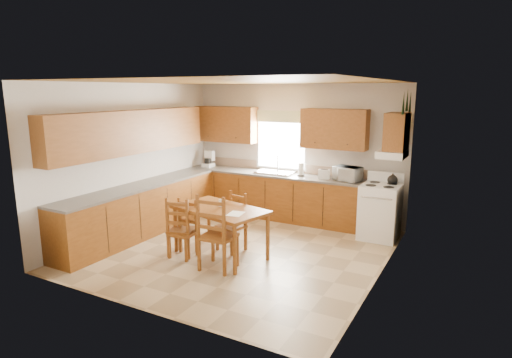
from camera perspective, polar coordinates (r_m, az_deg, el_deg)
The scene contains 35 objects.
floor at distance 7.12m, azimuth -2.24°, elevation -9.42°, with size 4.50×4.50×0.00m, color tan.
ceiling at distance 6.64m, azimuth -2.43°, elevation 12.86°, with size 4.50×4.50×0.00m, color brown.
wall_left at distance 8.12m, azimuth -16.14°, elevation 2.64°, with size 4.50×4.50×0.00m, color beige.
wall_right at distance 5.95m, azimuth 16.66°, elevation -0.59°, with size 4.50×4.50×0.00m, color beige.
wall_back at distance 8.74m, azimuth 5.23°, elevation 3.67°, with size 4.50×4.50×0.00m, color beige.
wall_front at distance 5.00m, azimuth -15.61°, elevation -2.83°, with size 4.50×4.50×0.00m, color beige.
lower_cab_back at distance 8.80m, azimuth 2.10°, elevation -2.27°, with size 3.75×0.60×0.88m, color brown.
lower_cab_left at distance 8.00m, azimuth -14.97°, elevation -4.11°, with size 0.60×3.60×0.88m, color brown.
counter_back at distance 8.70m, azimuth 2.12°, elevation 0.67°, with size 3.75×0.63×0.04m, color #595450.
counter_left at distance 7.89m, azimuth -15.15°, elevation -0.89°, with size 0.63×3.60×0.04m, color #595450.
backsplash at distance 8.93m, azimuth 2.95°, elevation 1.68°, with size 3.75×0.01×0.18m, color gray.
upper_cab_back_left at distance 9.26m, azimuth -4.04°, elevation 7.29°, with size 1.41×0.33×0.75m, color brown.
upper_cab_back_right at distance 8.23m, azimuth 10.40°, elevation 6.57°, with size 1.25×0.33×0.75m, color brown.
upper_cab_left at distance 7.84m, azimuth -16.25°, elevation 6.05°, with size 0.33×3.60×0.75m, color brown.
upper_cab_stove at distance 7.51m, azimuth 18.27°, elevation 6.04°, with size 0.33×0.62×0.62m, color brown.
range_hood at distance 7.56m, azimuth 17.71°, elevation 3.20°, with size 0.44×0.62×0.12m, color silver.
window_frame at distance 8.81m, azimuth 3.37°, elevation 5.08°, with size 1.13×0.02×1.18m, color silver.
window_pane at distance 8.80m, azimuth 3.36°, elevation 5.07°, with size 1.05×0.01×1.10m, color white.
window_valance at distance 8.74m, azimuth 3.33°, elevation 8.31°, with size 1.19×0.01×0.24m, color #5F7E45.
sink_basin at distance 8.66m, azimuth 2.57°, elevation 0.88°, with size 0.75×0.45×0.04m, color silver.
pine_decal_a at distance 7.14m, azimuth 19.08°, elevation 9.59°, with size 0.22×0.22×0.36m, color black.
pine_decal_b at distance 7.46m, azimuth 19.52°, elevation 9.93°, with size 0.22×0.22×0.36m, color black.
pine_decal_c at distance 7.77m, azimuth 19.88°, elevation 9.66°, with size 0.22×0.22×0.36m, color black.
stove at distance 7.83m, azimuth 16.20°, elevation -4.26°, with size 0.64×0.66×0.95m, color silver.
coffeemaker at distance 9.44m, azimuth -6.39°, elevation 2.72°, with size 0.21×0.25×0.36m, color silver.
paper_towel at distance 8.43m, azimuth 6.03°, elevation 1.28°, with size 0.11×0.11×0.25m, color white.
toaster at distance 8.21m, azimuth 9.07°, elevation 0.63°, with size 0.21×0.14×0.18m, color silver.
microwave at distance 8.10m, azimuth 12.09°, elevation 0.69°, with size 0.44×0.32×0.27m, color silver.
dining_table at distance 6.78m, azimuth -4.76°, elevation -7.05°, with size 1.46×0.83×0.78m, color brown.
chair_near_left at distance 6.87m, azimuth -9.82°, elevation -6.19°, with size 0.40×0.38×0.95m, color brown.
chair_near_right at distance 6.25m, azimuth -5.08°, elevation -6.99°, with size 0.48×0.45×1.14m, color brown.
chair_far_left at distance 6.78m, azimuth -9.74°, elevation -6.65°, with size 0.38×0.36×0.90m, color brown.
chair_far_right at distance 6.97m, azimuth -3.32°, elevation -5.80°, with size 0.40×0.38×0.94m, color brown.
table_paper at distance 6.33m, azimuth -2.72°, elevation -4.65°, with size 0.21×0.28×0.00m, color white.
table_card at distance 6.70m, azimuth -4.62°, elevation -3.23°, with size 0.09×0.02×0.12m, color white.
Camera 1 is at (3.39, -5.71, 2.57)m, focal length 30.00 mm.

